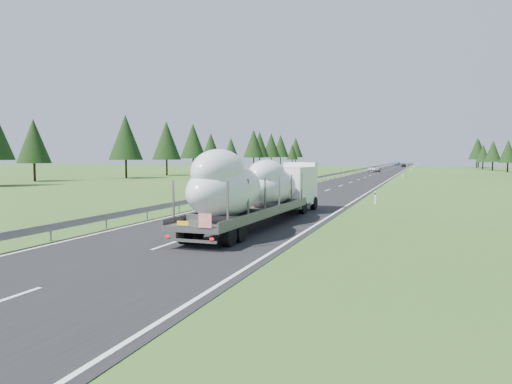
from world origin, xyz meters
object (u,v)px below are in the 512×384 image
(boat_truck, at_px, (259,187))
(distant_van, at_px, (374,169))
(distant_car_dark, at_px, (404,165))
(distant_car_blue, at_px, (397,164))
(highway_sign, at_px, (407,168))

(boat_truck, relative_size, distant_van, 3.07)
(distant_car_dark, distance_m, distant_car_blue, 40.32)
(distant_van, relative_size, distant_car_blue, 1.22)
(highway_sign, bearing_deg, distant_car_blue, 93.53)
(highway_sign, xyz_separation_m, boat_truck, (-5.47, -64.28, 0.26))
(boat_truck, height_order, distant_car_blue, boat_truck)
(highway_sign, height_order, boat_truck, boat_truck)
(distant_car_blue, bearing_deg, distant_van, -84.12)
(distant_car_dark, bearing_deg, highway_sign, -85.97)
(highway_sign, height_order, distant_car_blue, highway_sign)
(highway_sign, distance_m, distant_van, 37.47)
(highway_sign, bearing_deg, distant_car_dark, 92.48)
(boat_truck, distance_m, distant_car_blue, 208.19)
(highway_sign, distance_m, distant_car_blue, 144.15)
(highway_sign, relative_size, boat_truck, 0.15)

